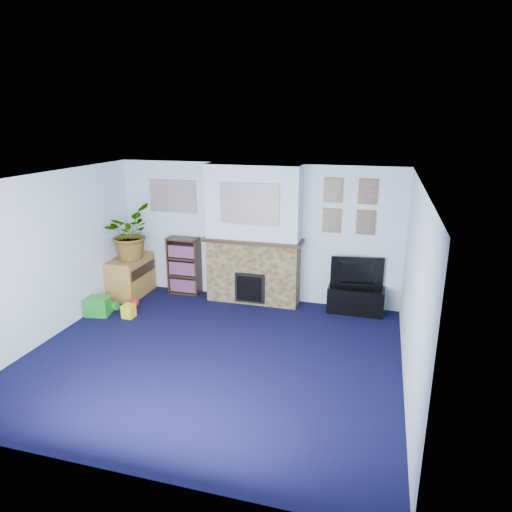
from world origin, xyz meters
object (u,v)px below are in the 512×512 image
(bookshelf, at_px, (184,267))
(sideboard, at_px, (131,276))
(tv_stand, at_px, (356,300))
(television, at_px, (357,273))

(bookshelf, bearing_deg, sideboard, -158.57)
(tv_stand, xyz_separation_m, sideboard, (-4.02, -0.28, 0.12))
(sideboard, bearing_deg, bookshelf, 21.43)
(bookshelf, bearing_deg, television, -1.04)
(sideboard, bearing_deg, television, 4.27)
(tv_stand, bearing_deg, bookshelf, 178.59)
(television, xyz_separation_m, sideboard, (-4.02, -0.30, -0.33))
(television, bearing_deg, sideboard, -4.15)
(tv_stand, bearing_deg, television, 90.00)
(television, bearing_deg, bookshelf, -9.46)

